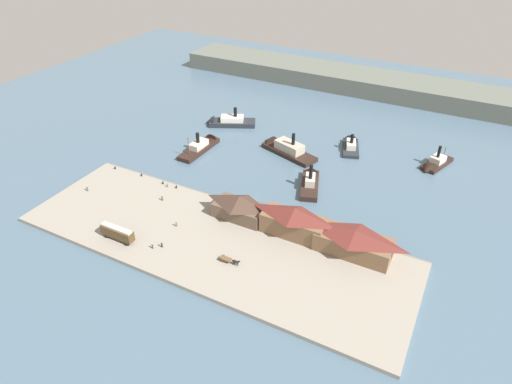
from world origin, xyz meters
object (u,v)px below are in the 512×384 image
(pedestrian_at_waters_edge, at_px, (167,185))
(pedestrian_near_cart, at_px, (87,189))
(ferry_moored_west, at_px, (351,144))
(ferry_outer_harbor, at_px, (203,145))
(ferry_shed_east_terminal, at_px, (240,206))
(mooring_post_center_west, at_px, (176,187))
(mooring_post_west, at_px, (163,183))
(street_tram, at_px, (117,232))
(ferry_shed_central_terminal, at_px, (354,241))
(mooring_post_east, at_px, (142,175))
(pedestrian_walking_west, at_px, (162,198))
(ferry_approaching_west, at_px, (226,122))
(ferry_shed_customs_shed, at_px, (294,221))
(pedestrian_standing_center, at_px, (176,224))
(horse_cart, at_px, (229,260))
(pedestrian_by_tram, at_px, (162,245))
(ferry_moored_east, at_px, (283,148))
(ferry_departing_north, at_px, (434,164))
(pedestrian_near_east_shed, at_px, (152,246))
(ferry_mid_harbor, at_px, (310,181))
(mooring_post_center_east, at_px, (115,168))

(pedestrian_at_waters_edge, relative_size, pedestrian_near_cart, 0.87)
(ferry_moored_west, bearing_deg, ferry_outer_harbor, -151.32)
(ferry_shed_east_terminal, xyz_separation_m, pedestrian_near_cart, (-49.58, -10.60, -2.88))
(mooring_post_center_west, bearing_deg, mooring_post_west, 179.94)
(pedestrian_near_cart, bearing_deg, street_tram, -28.44)
(ferry_shed_central_terminal, bearing_deg, mooring_post_east, 176.82)
(pedestrian_near_cart, bearing_deg, pedestrian_walking_west, 15.63)
(pedestrian_near_cart, height_order, ferry_outer_harbor, ferry_outer_harbor)
(ferry_approaching_west, bearing_deg, pedestrian_at_waters_edge, -80.68)
(ferry_shed_customs_shed, bearing_deg, mooring_post_east, 175.75)
(pedestrian_standing_center, distance_m, ferry_moored_west, 76.81)
(ferry_shed_customs_shed, xyz_separation_m, horse_cart, (-9.85, -18.39, -3.45))
(ferry_shed_east_terminal, height_order, pedestrian_by_tram, ferry_shed_east_terminal)
(pedestrian_walking_west, xyz_separation_m, mooring_post_east, (-14.93, 8.20, -0.37))
(ferry_shed_central_terminal, height_order, pedestrian_by_tram, ferry_shed_central_terminal)
(pedestrian_by_tram, bearing_deg, ferry_moored_east, 85.12)
(pedestrian_walking_west, distance_m, pedestrian_near_cart, 25.28)
(horse_cart, xyz_separation_m, mooring_post_west, (-37.95, 22.04, -0.47))
(mooring_post_east, height_order, ferry_departing_north, ferry_departing_north)
(pedestrian_near_east_shed, distance_m, ferry_moored_west, 86.81)
(ferry_approaching_west, bearing_deg, ferry_shed_central_terminal, -37.23)
(ferry_shed_central_terminal, relative_size, ferry_moored_east, 0.82)
(pedestrian_near_cart, bearing_deg, pedestrian_at_waters_edge, 32.84)
(street_tram, distance_m, mooring_post_east, 32.83)
(ferry_mid_harbor, bearing_deg, mooring_post_west, -150.43)
(pedestrian_standing_center, bearing_deg, mooring_post_center_east, 156.82)
(ferry_shed_customs_shed, relative_size, ferry_moored_west, 1.11)
(pedestrian_near_cart, relative_size, ferry_moored_west, 0.11)
(pedestrian_by_tram, height_order, mooring_post_west, pedestrian_by_tram)
(street_tram, bearing_deg, mooring_post_center_east, 133.79)
(ferry_approaching_west, distance_m, ferry_moored_east, 32.11)
(ferry_shed_customs_shed, bearing_deg, pedestrian_walking_west, -174.63)
(mooring_post_center_west, distance_m, mooring_post_center_east, 25.73)
(pedestrian_walking_west, height_order, ferry_moored_west, ferry_moored_west)
(pedestrian_by_tram, distance_m, pedestrian_near_east_shed, 2.46)
(mooring_post_center_east, height_order, ferry_outer_harbor, ferry_outer_harbor)
(horse_cart, bearing_deg, ferry_shed_east_terminal, 111.24)
(ferry_approaching_west, bearing_deg, pedestrian_by_tram, -71.67)
(ferry_shed_east_terminal, height_order, mooring_post_west, ferry_shed_east_terminal)
(ferry_shed_east_terminal, xyz_separation_m, ferry_departing_north, (45.28, 58.06, -3.74))
(ferry_shed_customs_shed, relative_size, ferry_outer_harbor, 0.84)
(pedestrian_walking_west, relative_size, mooring_post_center_west, 1.99)
(ferry_shed_customs_shed, bearing_deg, horse_cart, -118.17)
(street_tram, xyz_separation_m, mooring_post_east, (-15.85, 28.69, -1.98))
(ferry_shed_customs_shed, bearing_deg, ferry_approaching_west, 134.97)
(pedestrian_near_cart, distance_m, ferry_departing_north, 117.11)
(pedestrian_by_tram, relative_size, pedestrian_walking_west, 0.98)
(ferry_mid_harbor, bearing_deg, ferry_approaching_west, 151.09)
(pedestrian_walking_west, relative_size, pedestrian_near_cart, 1.00)
(mooring_post_west, xyz_separation_m, ferry_departing_north, (76.15, 54.23, -0.49))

